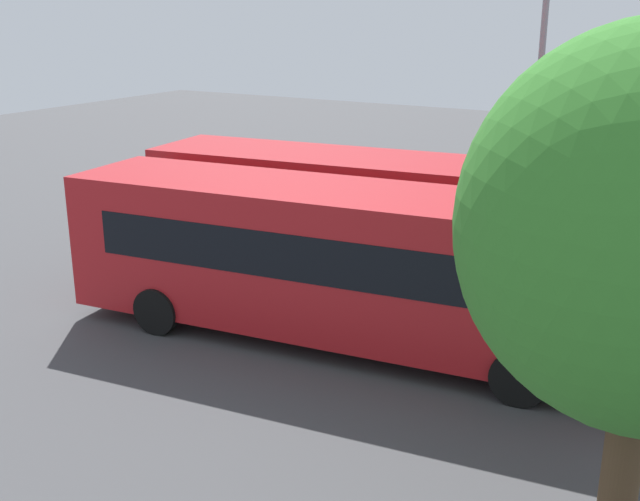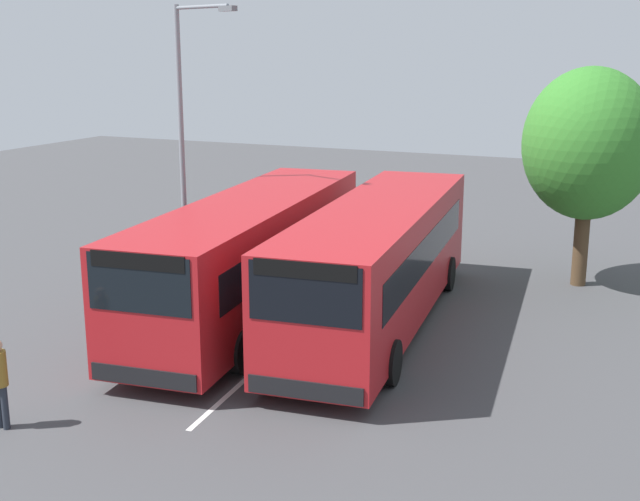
{
  "view_description": "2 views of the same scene",
  "coord_description": "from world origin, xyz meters",
  "px_view_note": "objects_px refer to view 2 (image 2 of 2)",
  "views": [
    {
      "loc": [
        -6.97,
        14.34,
        6.46
      ],
      "look_at": [
        0.62,
        1.35,
        1.69
      ],
      "focal_mm": 43.55,
      "sensor_mm": 36.0,
      "label": 1
    },
    {
      "loc": [
        18.77,
        8.56,
        6.94
      ],
      "look_at": [
        -1.25,
        -0.39,
        1.5
      ],
      "focal_mm": 46.35,
      "sensor_mm": 36.0,
      "label": 2
    }
  ],
  "objects_px": {
    "bus_center_left": "(378,260)",
    "street_lamp": "(186,127)",
    "bus_far_left": "(251,254)",
    "depot_tree": "(589,144)"
  },
  "relations": [
    {
      "from": "bus_center_left",
      "to": "street_lamp",
      "type": "distance_m",
      "value": 7.42
    },
    {
      "from": "bus_far_left",
      "to": "bus_center_left",
      "type": "bearing_deg",
      "value": 96.11
    },
    {
      "from": "bus_center_left",
      "to": "street_lamp",
      "type": "xyz_separation_m",
      "value": [
        -1.62,
        -6.62,
        2.93
      ]
    },
    {
      "from": "bus_center_left",
      "to": "bus_far_left",
      "type": "bearing_deg",
      "value": -83.4
    },
    {
      "from": "bus_far_left",
      "to": "depot_tree",
      "type": "distance_m",
      "value": 10.3
    },
    {
      "from": "bus_center_left",
      "to": "depot_tree",
      "type": "distance_m",
      "value": 7.68
    },
    {
      "from": "bus_far_left",
      "to": "bus_center_left",
      "type": "height_order",
      "value": "same"
    },
    {
      "from": "street_lamp",
      "to": "bus_center_left",
      "type": "bearing_deg",
      "value": 5.9
    },
    {
      "from": "depot_tree",
      "to": "bus_far_left",
      "type": "bearing_deg",
      "value": -48.2
    },
    {
      "from": "bus_far_left",
      "to": "bus_center_left",
      "type": "distance_m",
      "value": 3.33
    }
  ]
}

